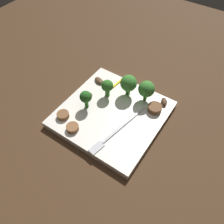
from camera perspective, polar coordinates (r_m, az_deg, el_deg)
The scene contains 14 objects.
ground_plane at distance 0.59m, azimuth 0.00°, elevation -1.10°, with size 1.40×1.40×0.00m, color #422B19.
plate at distance 0.58m, azimuth 0.00°, elevation -0.56°, with size 0.24×0.24×0.02m, color white.
fork at distance 0.53m, azimuth 0.73°, elevation -5.05°, with size 0.18×0.05×0.00m.
broccoli_floret_0 at distance 0.59m, azimuth -1.20°, elevation 6.39°, with size 0.03×0.03×0.05m.
broccoli_floret_1 at distance 0.58m, azimuth 8.59°, elevation 5.63°, with size 0.04×0.04×0.06m.
broccoli_floret_2 at distance 0.56m, azimuth -6.58°, elevation 3.66°, with size 0.03×0.03×0.05m.
broccoli_floret_3 at distance 0.59m, azimuth 4.47°, elevation 6.95°, with size 0.04×0.04×0.06m.
sausage_slice_0 at distance 0.57m, azimuth -12.11°, elevation -0.75°, with size 0.03×0.03×0.01m, color brown.
sausage_slice_1 at distance 0.58m, azimuth 10.63°, elevation 0.94°, with size 0.04×0.04×0.02m, color brown.
sausage_slice_2 at distance 0.54m, azimuth -9.81°, elevation -3.88°, with size 0.03×0.03×0.01m, color brown.
mushroom_0 at distance 0.64m, azimuth -3.27°, elevation 7.84°, with size 0.03×0.02×0.01m, color #4C331E.
mushroom_1 at distance 0.61m, azimuth -6.08°, elevation 4.36°, with size 0.03×0.02×0.01m, color #4C331E.
mushroom_3 at distance 0.60m, azimuth 12.87°, elevation 2.50°, with size 0.03×0.02×0.01m, color #422B19.
pepper_strip_0 at distance 0.64m, azimuth 1.21°, elevation 7.07°, with size 0.06×0.00×0.00m, color yellow.
Camera 1 is at (0.30, 0.20, 0.46)m, focal length 36.67 mm.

